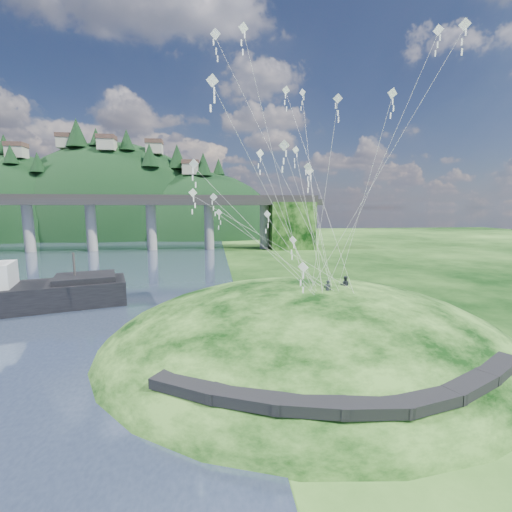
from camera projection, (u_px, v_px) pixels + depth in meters
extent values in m
plane|color=black|center=(215.00, 356.00, 26.79)|extent=(320.00, 320.00, 0.00)
ellipsoid|color=black|center=(307.00, 357.00, 29.96)|extent=(36.00, 32.00, 13.00)
cube|color=black|center=(188.00, 385.00, 18.46)|extent=(4.32, 3.62, 0.71)
cube|color=black|center=(246.00, 397.00, 17.20)|extent=(4.10, 2.97, 0.61)
cube|color=black|center=(309.00, 404.00, 16.59)|extent=(3.85, 2.37, 0.62)
cube|color=black|center=(372.00, 405.00, 16.53)|extent=(3.62, 1.83, 0.66)
cube|color=black|center=(427.00, 399.00, 17.10)|extent=(3.82, 2.27, 0.68)
cube|color=black|center=(468.00, 383.00, 18.39)|extent=(4.11, 2.97, 0.71)
cube|color=black|center=(495.00, 367.00, 20.29)|extent=(4.26, 3.43, 0.66)
cube|color=#2D2B2B|center=(16.00, 202.00, 87.50)|extent=(160.00, 9.00, 1.60)
cube|color=#2D2B2B|center=(15.00, 196.00, 87.31)|extent=(160.00, 0.40, 1.20)
cube|color=#2D2B2B|center=(24.00, 197.00, 91.53)|extent=(160.00, 0.40, 1.20)
cylinder|color=gray|center=(28.00, 227.00, 88.72)|extent=(2.60, 2.60, 13.00)
cylinder|color=gray|center=(91.00, 227.00, 90.65)|extent=(2.60, 2.60, 13.00)
cylinder|color=gray|center=(151.00, 226.00, 92.58)|extent=(2.60, 2.60, 13.00)
cylinder|color=gray|center=(209.00, 226.00, 94.51)|extent=(2.60, 2.60, 13.00)
cylinder|color=gray|center=(264.00, 226.00, 96.44)|extent=(2.60, 2.60, 13.00)
cube|color=black|center=(290.00, 225.00, 97.37)|extent=(12.00, 11.00, 13.00)
ellipsoid|color=black|center=(16.00, 257.00, 136.07)|extent=(84.00, 60.00, 80.00)
ellipsoid|color=black|center=(119.00, 249.00, 146.42)|extent=(96.00, 68.00, 88.00)
ellipsoid|color=black|center=(201.00, 259.00, 143.48)|extent=(76.00, 56.00, 72.00)
cone|color=black|center=(4.00, 144.00, 125.42)|extent=(5.61, 5.61, 7.39)
cone|color=black|center=(10.00, 154.00, 119.09)|extent=(5.08, 5.08, 6.69)
cone|color=black|center=(37.00, 162.00, 119.70)|extent=(5.29, 5.29, 6.96)
cone|color=black|center=(77.00, 133.00, 127.68)|extent=(8.01, 8.01, 10.54)
cone|color=black|center=(96.00, 137.00, 128.19)|extent=(4.97, 4.97, 6.54)
cone|color=black|center=(127.00, 140.00, 127.79)|extent=(5.83, 5.83, 7.67)
cone|color=black|center=(150.00, 155.00, 124.89)|extent=(6.47, 6.47, 8.51)
cone|color=black|center=(177.00, 156.00, 132.73)|extent=(7.13, 7.13, 9.38)
cone|color=black|center=(203.00, 164.00, 129.59)|extent=(6.56, 6.56, 8.63)
cone|color=black|center=(219.00, 167.00, 135.85)|extent=(4.88, 4.88, 6.42)
cube|color=#BEB8A2|center=(17.00, 153.00, 123.70)|extent=(6.00, 5.00, 4.00)
cube|color=brown|center=(16.00, 145.00, 123.33)|extent=(6.40, 5.40, 1.60)
cube|color=#BEB8A2|center=(67.00, 143.00, 130.81)|extent=(6.00, 5.00, 4.00)
cube|color=brown|center=(66.00, 136.00, 130.43)|extent=(6.40, 5.40, 1.60)
cube|color=#BEB8A2|center=(107.00, 145.00, 125.30)|extent=(6.00, 5.00, 4.00)
cube|color=brown|center=(106.00, 137.00, 124.93)|extent=(6.40, 5.40, 1.60)
cube|color=#BEB8A2|center=(154.00, 149.00, 133.20)|extent=(6.00, 5.00, 4.00)
cube|color=brown|center=(154.00, 142.00, 132.82)|extent=(6.40, 5.40, 1.60)
cube|color=#BEB8A2|center=(191.00, 170.00, 130.21)|extent=(6.00, 5.00, 4.00)
cube|color=brown|center=(190.00, 162.00, 129.84)|extent=(6.40, 5.40, 1.60)
cube|color=black|center=(10.00, 298.00, 38.32)|extent=(25.06, 13.10, 2.86)
cube|color=black|center=(85.00, 277.00, 41.11)|extent=(7.87, 7.12, 0.66)
cylinder|color=#2D2B2B|center=(74.00, 266.00, 40.48)|extent=(0.26, 0.26, 3.30)
cube|color=#3D2E19|center=(191.00, 324.00, 32.89)|extent=(12.40, 2.84, 0.31)
cylinder|color=#3D2E19|center=(133.00, 330.00, 31.88)|extent=(0.26, 0.26, 0.88)
cylinder|color=#3D2E19|center=(163.00, 328.00, 32.40)|extent=(0.26, 0.26, 0.88)
cylinder|color=#3D2E19|center=(191.00, 326.00, 32.92)|extent=(0.26, 0.26, 0.88)
cylinder|color=#3D2E19|center=(218.00, 325.00, 33.44)|extent=(0.26, 0.26, 0.88)
cylinder|color=#3D2E19|center=(245.00, 323.00, 33.95)|extent=(0.26, 0.26, 0.88)
imported|color=#242731|center=(328.00, 280.00, 27.38)|extent=(0.64, 0.47, 1.62)
imported|color=#242731|center=(345.00, 276.00, 29.28)|extent=(0.98, 0.90, 1.64)
cube|color=white|center=(302.00, 93.00, 35.71)|extent=(0.53, 0.59, 0.73)
cube|color=white|center=(302.00, 98.00, 35.79)|extent=(0.09, 0.07, 0.44)
cube|color=white|center=(302.00, 103.00, 35.87)|extent=(0.09, 0.07, 0.44)
cube|color=white|center=(302.00, 109.00, 35.94)|extent=(0.09, 0.07, 0.44)
cube|color=white|center=(284.00, 145.00, 25.75)|extent=(0.82, 0.25, 0.81)
cube|color=white|center=(284.00, 153.00, 25.84)|extent=(0.11, 0.02, 0.48)
cube|color=white|center=(284.00, 161.00, 25.92)|extent=(0.11, 0.02, 0.48)
cube|color=white|center=(284.00, 169.00, 26.00)|extent=(0.11, 0.02, 0.48)
cube|color=white|center=(219.00, 212.00, 33.46)|extent=(0.65, 0.32, 0.69)
cube|color=white|center=(219.00, 217.00, 33.53)|extent=(0.09, 0.04, 0.40)
cube|color=white|center=(219.00, 223.00, 33.60)|extent=(0.09, 0.04, 0.40)
cube|color=white|center=(219.00, 228.00, 33.67)|extent=(0.09, 0.04, 0.40)
cube|color=white|center=(243.00, 28.00, 22.07)|extent=(0.67, 0.23, 0.66)
cube|color=white|center=(243.00, 36.00, 22.13)|extent=(0.09, 0.06, 0.39)
cube|color=white|center=(243.00, 44.00, 22.20)|extent=(0.09, 0.06, 0.39)
cube|color=white|center=(243.00, 52.00, 22.27)|extent=(0.09, 0.06, 0.39)
cube|color=white|center=(303.00, 267.00, 21.45)|extent=(0.58, 0.47, 0.69)
cube|color=white|center=(303.00, 275.00, 21.52)|extent=(0.09, 0.05, 0.41)
cube|color=white|center=(303.00, 283.00, 21.59)|extent=(0.09, 0.05, 0.41)
cube|color=white|center=(303.00, 291.00, 21.66)|extent=(0.09, 0.05, 0.41)
cube|color=white|center=(212.00, 81.00, 19.35)|extent=(0.73, 0.22, 0.71)
cube|color=white|center=(212.00, 90.00, 19.42)|extent=(0.09, 0.05, 0.42)
cube|color=white|center=(213.00, 100.00, 19.50)|extent=(0.09, 0.05, 0.42)
cube|color=white|center=(213.00, 109.00, 19.57)|extent=(0.09, 0.05, 0.42)
cube|color=white|center=(215.00, 34.00, 25.61)|extent=(0.81, 0.19, 0.81)
cube|color=white|center=(216.00, 42.00, 25.70)|extent=(0.10, 0.02, 0.47)
cube|color=white|center=(216.00, 50.00, 25.78)|extent=(0.10, 0.02, 0.47)
cube|color=white|center=(216.00, 58.00, 25.86)|extent=(0.10, 0.02, 0.47)
cube|color=white|center=(213.00, 197.00, 35.23)|extent=(0.80, 0.25, 0.80)
cube|color=white|center=(214.00, 203.00, 35.31)|extent=(0.11, 0.02, 0.47)
cube|color=white|center=(214.00, 208.00, 35.39)|extent=(0.11, 0.02, 0.47)
cube|color=white|center=(214.00, 214.00, 35.48)|extent=(0.11, 0.02, 0.47)
cube|color=white|center=(308.00, 167.00, 30.44)|extent=(0.72, 0.25, 0.70)
cube|color=white|center=(308.00, 173.00, 30.51)|extent=(0.09, 0.03, 0.42)
cube|color=white|center=(308.00, 179.00, 30.59)|extent=(0.09, 0.03, 0.42)
cube|color=white|center=(307.00, 184.00, 30.66)|extent=(0.09, 0.03, 0.42)
cube|color=white|center=(286.00, 90.00, 34.03)|extent=(0.81, 0.30, 0.79)
cube|color=white|center=(286.00, 96.00, 34.11)|extent=(0.10, 0.07, 0.47)
cube|color=white|center=(286.00, 102.00, 34.19)|extent=(0.10, 0.07, 0.47)
cube|color=white|center=(286.00, 109.00, 34.27)|extent=(0.10, 0.07, 0.47)
cube|color=white|center=(438.00, 30.00, 24.58)|extent=(0.54, 0.56, 0.72)
cube|color=white|center=(438.00, 38.00, 24.65)|extent=(0.09, 0.06, 0.43)
cube|color=white|center=(437.00, 46.00, 24.73)|extent=(0.09, 0.06, 0.43)
cube|color=white|center=(437.00, 54.00, 24.80)|extent=(0.09, 0.06, 0.43)
cube|color=white|center=(194.00, 164.00, 27.72)|extent=(0.78, 0.25, 0.77)
cube|color=white|center=(194.00, 171.00, 27.79)|extent=(0.10, 0.03, 0.46)
cube|color=white|center=(194.00, 178.00, 27.87)|extent=(0.10, 0.03, 0.46)
cube|color=white|center=(194.00, 185.00, 27.95)|extent=(0.10, 0.03, 0.46)
cube|color=white|center=(193.00, 193.00, 25.52)|extent=(0.65, 0.22, 0.64)
cube|color=white|center=(193.00, 199.00, 25.58)|extent=(0.08, 0.06, 0.38)
cube|color=white|center=(193.00, 205.00, 25.65)|extent=(0.08, 0.06, 0.38)
cube|color=white|center=(193.00, 212.00, 25.72)|extent=(0.08, 0.06, 0.38)
cube|color=white|center=(260.00, 153.00, 30.01)|extent=(0.72, 0.33, 0.75)
cube|color=white|center=(260.00, 160.00, 30.09)|extent=(0.09, 0.07, 0.44)
cube|color=white|center=(260.00, 166.00, 30.16)|extent=(0.09, 0.07, 0.44)
cube|color=white|center=(260.00, 172.00, 30.24)|extent=(0.09, 0.07, 0.44)
cube|color=white|center=(465.00, 24.00, 22.94)|extent=(0.68, 0.47, 0.76)
cube|color=white|center=(464.00, 33.00, 23.02)|extent=(0.10, 0.05, 0.46)
cube|color=white|center=(463.00, 42.00, 23.10)|extent=(0.10, 0.05, 0.46)
cube|color=white|center=(463.00, 51.00, 23.17)|extent=(0.10, 0.05, 0.46)
cube|color=white|center=(267.00, 214.00, 30.32)|extent=(0.56, 0.47, 0.68)
cube|color=white|center=(267.00, 220.00, 30.39)|extent=(0.09, 0.05, 0.41)
cube|color=white|center=(267.00, 225.00, 30.46)|extent=(0.09, 0.05, 0.41)
cube|color=white|center=(267.00, 231.00, 30.53)|extent=(0.09, 0.05, 0.41)
cube|color=white|center=(309.00, 171.00, 31.92)|extent=(0.85, 0.20, 0.84)
cube|color=white|center=(309.00, 177.00, 32.00)|extent=(0.11, 0.04, 0.49)
cube|color=white|center=(309.00, 184.00, 32.09)|extent=(0.11, 0.04, 0.49)
cube|color=white|center=(309.00, 190.00, 32.17)|extent=(0.11, 0.04, 0.49)
cube|color=white|center=(338.00, 98.00, 25.83)|extent=(0.70, 0.27, 0.72)
cube|color=white|center=(338.00, 106.00, 25.90)|extent=(0.10, 0.03, 0.42)
cube|color=white|center=(337.00, 113.00, 25.97)|extent=(0.10, 0.03, 0.42)
cube|color=white|center=(337.00, 120.00, 26.05)|extent=(0.10, 0.03, 0.42)
cube|color=white|center=(296.00, 150.00, 31.03)|extent=(0.66, 0.20, 0.65)
cube|color=white|center=(296.00, 155.00, 31.09)|extent=(0.08, 0.05, 0.39)
cube|color=white|center=(296.00, 160.00, 31.16)|extent=(0.08, 0.05, 0.39)
cube|color=white|center=(295.00, 166.00, 31.22)|extent=(0.08, 0.05, 0.39)
cube|color=white|center=(293.00, 240.00, 31.48)|extent=(0.56, 0.59, 0.75)
cube|color=white|center=(293.00, 246.00, 31.56)|extent=(0.10, 0.07, 0.45)
cube|color=white|center=(293.00, 252.00, 31.63)|extent=(0.10, 0.07, 0.45)
cube|color=white|center=(293.00, 258.00, 31.71)|extent=(0.10, 0.07, 0.45)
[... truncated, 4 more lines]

